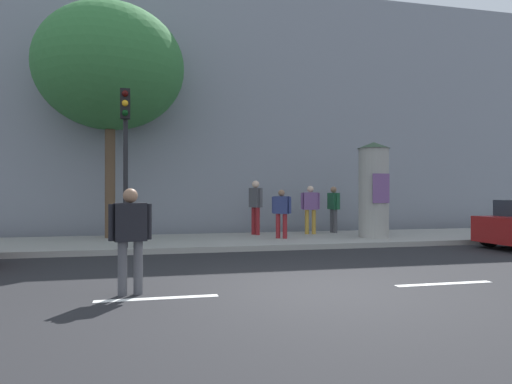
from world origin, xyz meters
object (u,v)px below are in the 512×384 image
object	(u,v)px
pedestrian_in_red_top	(334,205)
pedestrian_in_dark_shirt	(281,210)
pedestrian_with_backpack	(310,205)
poster_column	(374,189)
traffic_light	(125,141)
pedestrian_in_light_jacket	(256,203)
street_tree	(110,68)
pedestrian_near_pole	(130,232)

from	to	relation	value
pedestrian_in_red_top	pedestrian_in_dark_shirt	bearing A→B (deg)	-146.86
pedestrian_in_red_top	pedestrian_in_dark_shirt	xyz separation A→B (m)	(-2.35, -1.54, -0.08)
pedestrian_in_red_top	pedestrian_with_backpack	xyz separation A→B (m)	(-0.99, -0.34, 0.03)
poster_column	pedestrian_in_dark_shirt	xyz separation A→B (m)	(-2.91, 0.35, -0.64)
traffic_light	poster_column	world-z (taller)	traffic_light
pedestrian_in_red_top	pedestrian_in_dark_shirt	world-z (taller)	pedestrian_in_red_top
pedestrian_with_backpack	pedestrian_in_light_jacket	xyz separation A→B (m)	(-1.86, 0.16, 0.09)
street_tree	pedestrian_with_backpack	world-z (taller)	street_tree
traffic_light	pedestrian_with_backpack	xyz separation A→B (m)	(5.93, 2.71, -1.74)
poster_column	pedestrian_near_pole	bearing A→B (deg)	-139.90
pedestrian_in_light_jacket	poster_column	bearing A→B (deg)	-26.77
pedestrian_in_red_top	pedestrian_with_backpack	bearing A→B (deg)	-161.16
pedestrian_in_red_top	pedestrian_in_light_jacket	xyz separation A→B (m)	(-2.85, -0.17, 0.12)
street_tree	pedestrian_in_red_top	distance (m)	8.65
traffic_light	poster_column	xyz separation A→B (m)	(7.47, 1.16, -1.20)
pedestrian_in_light_jacket	pedestrian_in_dark_shirt	bearing A→B (deg)	-70.12
pedestrian_in_light_jacket	pedestrian_in_red_top	bearing A→B (deg)	3.45
pedestrian_in_dark_shirt	pedestrian_in_light_jacket	size ratio (longest dim) A/B	0.83
street_tree	pedestrian_in_red_top	world-z (taller)	street_tree
pedestrian_in_dark_shirt	pedestrian_with_backpack	bearing A→B (deg)	41.27
street_tree	pedestrian_near_pole	size ratio (longest dim) A/B	4.44
pedestrian_in_light_jacket	traffic_light	bearing A→B (deg)	-144.69
pedestrian_with_backpack	pedestrian_in_light_jacket	distance (m)	1.87
poster_column	pedestrian_near_pole	xyz separation A→B (m)	(-7.20, -6.06, -0.71)
traffic_light	pedestrian_in_light_jacket	bearing A→B (deg)	35.31
pedestrian_in_red_top	pedestrian_in_light_jacket	bearing A→B (deg)	-176.55
traffic_light	pedestrian_in_light_jacket	xyz separation A→B (m)	(4.06, 2.88, -1.65)
pedestrian_near_pole	traffic_light	bearing A→B (deg)	93.16
poster_column	street_tree	size ratio (longest dim) A/B	0.41
traffic_light	pedestrian_in_dark_shirt	distance (m)	5.14
street_tree	pedestrian_in_red_top	size ratio (longest dim) A/B	4.47
pedestrian_near_pole	poster_column	bearing A→B (deg)	40.10
poster_column	pedestrian_in_red_top	distance (m)	2.05
pedestrian_in_dark_shirt	pedestrian_in_light_jacket	bearing A→B (deg)	109.88
pedestrian_in_light_jacket	pedestrian_with_backpack	bearing A→B (deg)	-5.05
traffic_light	pedestrian_with_backpack	bearing A→B (deg)	24.60
poster_column	pedestrian_in_dark_shirt	size ratio (longest dim) A/B	2.00
poster_column	pedestrian_near_pole	size ratio (longest dim) A/B	1.84
traffic_light	pedestrian_near_pole	bearing A→B (deg)	-86.84
traffic_light	pedestrian_in_red_top	bearing A→B (deg)	23.81
pedestrian_with_backpack	street_tree	bearing A→B (deg)	178.52
pedestrian_with_backpack	pedestrian_in_red_top	bearing A→B (deg)	18.84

